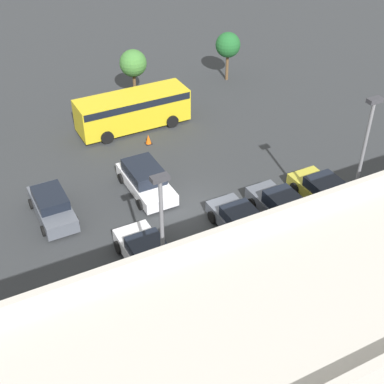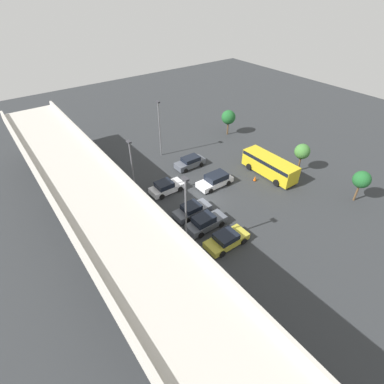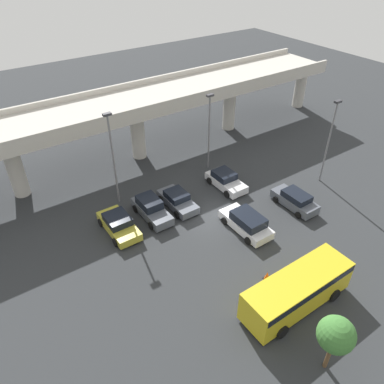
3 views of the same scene
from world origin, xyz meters
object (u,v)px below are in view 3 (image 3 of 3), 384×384
parked_car_1 (151,209)px  shuttle_bus (297,289)px  parked_car_3 (247,222)px  traffic_cone (267,276)px  parked_car_5 (295,200)px  parked_car_0 (119,224)px  lamp_post_mid_lot (330,136)px  parked_car_2 (177,200)px  lamp_post_near_aisle (113,153)px  tree_front_centre (336,335)px  parked_car_4 (226,181)px  lamp_post_by_overpass (209,127)px

parked_car_1 → shuttle_bus: size_ratio=0.57×
parked_car_3 → traffic_cone: parked_car_3 is taller
parked_car_5 → parked_car_3: bearing=89.2°
parked_car_5 → parked_car_0: bearing=67.6°
parked_car_3 → parked_car_1: bearing=42.9°
parked_car_3 → lamp_post_mid_lot: 11.74m
shuttle_bus → traffic_cone: (0.00, 2.62, -1.17)m
parked_car_2 → shuttle_bus: shuttle_bus is taller
parked_car_1 → parked_car_3: parked_car_1 is taller
parked_car_1 → traffic_cone: parked_car_1 is taller
lamp_post_mid_lot → parked_car_2: bearing=162.3°
parked_car_0 → parked_car_1: parked_car_1 is taller
lamp_post_near_aisle → parked_car_0: bearing=-115.2°
parked_car_0 → shuttle_bus: bearing=25.6°
parked_car_1 → traffic_cone: (3.25, -10.91, -0.45)m
parked_car_0 → parked_car_3: (8.74, -5.83, 0.08)m
parked_car_3 → tree_front_centre: size_ratio=1.18×
parked_car_0 → parked_car_5: (14.36, -5.91, 0.04)m
parked_car_4 → lamp_post_near_aisle: size_ratio=0.50×
parked_car_0 → lamp_post_by_overpass: size_ratio=0.59×
parked_car_3 → tree_front_centre: 12.46m
lamp_post_near_aisle → lamp_post_mid_lot: (17.91, -8.09, -0.18)m
parked_car_4 → lamp_post_near_aisle: lamp_post_near_aisle is taller
parked_car_3 → parked_car_4: parked_car_3 is taller
parked_car_5 → lamp_post_near_aisle: size_ratio=0.50×
tree_front_centre → parked_car_5: bearing=49.6°
parked_car_1 → parked_car_0: bearing=-86.9°
traffic_cone → parked_car_0: bearing=120.9°
parked_car_1 → parked_car_4: bearing=89.1°
parked_car_3 → parked_car_5: size_ratio=1.10×
tree_front_centre → parked_car_1: bearing=94.7°
parked_car_3 → shuttle_bus: bearing=162.8°
parked_car_5 → lamp_post_mid_lot: (5.30, 1.54, 4.11)m
parked_car_1 → lamp_post_near_aisle: bearing=-158.2°
tree_front_centre → traffic_cone: bearing=74.8°
parked_car_2 → tree_front_centre: bearing=-3.8°
parked_car_5 → lamp_post_mid_lot: lamp_post_mid_lot is taller
parked_car_4 → shuttle_bus: shuttle_bus is taller
parked_car_1 → traffic_cone: 11.39m
parked_car_5 → traffic_cone: (-7.95, -4.83, -0.39)m
parked_car_1 → lamp_post_mid_lot: bearing=74.6°
shuttle_bus → lamp_post_near_aisle: lamp_post_near_aisle is taller
parked_car_0 → lamp_post_near_aisle: size_ratio=0.54×
lamp_post_mid_lot → tree_front_centre: lamp_post_mid_lot is taller
parked_car_1 → parked_car_4: 8.07m
parked_car_4 → parked_car_1: bearing=-90.9°
parked_car_1 → parked_car_3: bearing=42.9°
parked_car_3 → traffic_cone: size_ratio=6.84×
parked_car_3 → parked_car_5: 5.62m
shuttle_bus → parked_car_1: bearing=-76.5°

